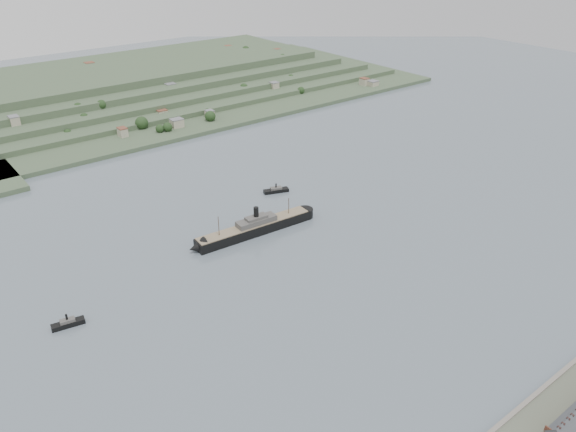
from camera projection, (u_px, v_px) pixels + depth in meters
ground at (331, 247)px, 355.43m from camera, size 1400.00×1400.00×0.00m
far_peninsula at (118, 90)px, 638.56m from camera, size 760.00×309.00×30.00m
steamship at (251, 229)px, 368.02m from camera, size 93.97×16.93×22.53m
tugboat at (68, 323)px, 285.52m from camera, size 16.92×7.11×7.39m
ferry_east at (276, 190)px, 426.46m from camera, size 19.81×11.46×7.18m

